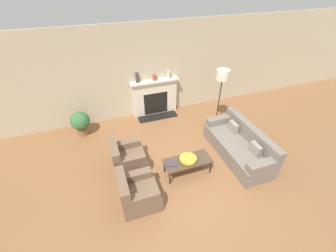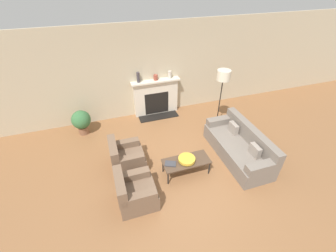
{
  "view_description": "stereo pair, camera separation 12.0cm",
  "coord_description": "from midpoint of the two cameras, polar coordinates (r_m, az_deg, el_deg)",
  "views": [
    {
      "loc": [
        -1.73,
        -3.42,
        4.12
      ],
      "look_at": [
        -0.02,
        1.41,
        0.45
      ],
      "focal_mm": 24.0,
      "sensor_mm": 36.0,
      "label": 1
    },
    {
      "loc": [
        -1.61,
        -3.46,
        4.12
      ],
      "look_at": [
        -0.02,
        1.41,
        0.45
      ],
      "focal_mm": 24.0,
      "sensor_mm": 36.0,
      "label": 2
    }
  ],
  "objects": [
    {
      "name": "armchair_far",
      "position": [
        5.62,
        -11.03,
        -8.03
      ],
      "size": [
        0.79,
        0.78,
        0.8
      ],
      "rotation": [
        0.0,
        0.0,
        1.57
      ],
      "color": "brown",
      "rests_on": "ground_plane"
    },
    {
      "name": "mantel_vase_center_left",
      "position": [
        7.16,
        -3.93,
        12.17
      ],
      "size": [
        0.13,
        0.13,
        0.16
      ],
      "color": "brown",
      "rests_on": "fireplace"
    },
    {
      "name": "book",
      "position": [
        5.24,
        0.34,
        -9.54
      ],
      "size": [
        0.31,
        0.27,
        0.02
      ],
      "rotation": [
        0.0,
        0.0,
        -0.43
      ],
      "color": "#38383D",
      "rests_on": "coffee_table"
    },
    {
      "name": "mantel_vase_center_right",
      "position": [
        7.27,
        -0.34,
        12.93
      ],
      "size": [
        0.12,
        0.12,
        0.24
      ],
      "color": "beige",
      "rests_on": "fireplace"
    },
    {
      "name": "fireplace",
      "position": [
        7.45,
        -3.79,
        7.19
      ],
      "size": [
        1.56,
        0.59,
        1.2
      ],
      "color": "beige",
      "rests_on": "ground_plane"
    },
    {
      "name": "couch",
      "position": [
        6.13,
        17.18,
        -4.76
      ],
      "size": [
        0.88,
        2.11,
        0.82
      ],
      "rotation": [
        0.0,
        0.0,
        -1.57
      ],
      "color": "slate",
      "rests_on": "ground_plane"
    },
    {
      "name": "mantel_vase_left",
      "position": [
        7.02,
        -8.33,
        12.05
      ],
      "size": [
        0.1,
        0.1,
        0.32
      ],
      "color": "#3D383D",
      "rests_on": "fireplace"
    },
    {
      "name": "wall_back",
      "position": [
        7.19,
        -4.77,
        13.72
      ],
      "size": [
        18.0,
        0.06,
        2.9
      ],
      "color": "#BCAD8E",
      "rests_on": "ground_plane"
    },
    {
      "name": "armchair_near",
      "position": [
        4.88,
        -8.65,
        -16.42
      ],
      "size": [
        0.79,
        0.78,
        0.8
      ],
      "rotation": [
        0.0,
        0.0,
        1.57
      ],
      "color": "brown",
      "rests_on": "ground_plane"
    },
    {
      "name": "potted_plant",
      "position": [
        6.98,
        -21.79,
        0.96
      ],
      "size": [
        0.54,
        0.54,
        0.75
      ],
      "color": "brown",
      "rests_on": "ground_plane"
    },
    {
      "name": "bowl",
      "position": [
        5.31,
        4.46,
        -8.33
      ],
      "size": [
        0.4,
        0.4,
        0.09
      ],
      "color": "gold",
      "rests_on": "coffee_table"
    },
    {
      "name": "ground_plane",
      "position": [
        5.62,
        4.46,
        -11.65
      ],
      "size": [
        18.0,
        18.0,
        0.0
      ],
      "primitive_type": "plane",
      "color": "brown"
    },
    {
      "name": "floor_lamp",
      "position": [
        6.5,
        13.05,
        11.32
      ],
      "size": [
        0.37,
        0.37,
        1.84
      ],
      "color": "black",
      "rests_on": "ground_plane"
    },
    {
      "name": "coffee_table",
      "position": [
        5.37,
        4.36,
        -8.97
      ],
      "size": [
        1.12,
        0.48,
        0.39
      ],
      "color": "#4C3828",
      "rests_on": "ground_plane"
    }
  ]
}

